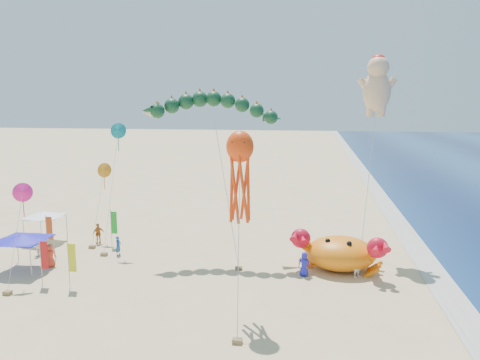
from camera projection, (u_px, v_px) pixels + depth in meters
The scene contains 11 objects.
ground at pixel (264, 276), 32.96m from camera, with size 320.00×320.00×0.00m, color #D1B784.
foam_strip at pixel (443, 286), 31.16m from camera, with size 320.00×320.00×0.00m, color silver.
crab_inflatable at pixel (341, 252), 34.00m from camera, with size 6.89×5.40×3.02m.
dragon_kite at pixel (212, 111), 36.60m from camera, with size 10.81×6.24×12.59m.
cherub_kite at pixel (377, 84), 36.68m from camera, with size 2.18×2.73×15.76m.
octopus_kite at pixel (240, 170), 26.38m from camera, with size 1.56×4.86×10.59m.
canopy_blue at pixel (22, 237), 33.89m from camera, with size 3.61×3.61×2.71m.
canopy_white at pixel (45, 214), 40.66m from camera, with size 3.05×3.05×2.71m.
feather_flags at pixel (71, 240), 34.58m from camera, with size 5.96×8.88×3.20m.
beachgoers at pixel (141, 250), 35.95m from camera, with size 25.53×6.92×1.79m.
small_kites at pixel (85, 173), 36.68m from camera, with size 4.90×13.50×10.47m.
Camera 1 is at (3.11, -31.22, 12.27)m, focal length 35.00 mm.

